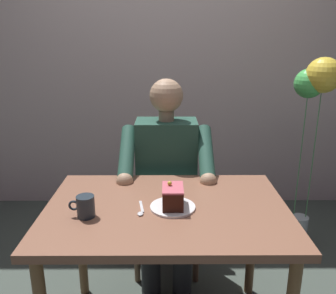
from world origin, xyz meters
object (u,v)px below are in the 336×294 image
Objects in this scene: coffee_cup at (85,206)px; balloon_display at (315,103)px; chair at (166,190)px; cake_slice at (173,196)px; seated_person at (166,180)px; dessert_spoon at (141,210)px; dining_table at (166,223)px.

coffee_cup is 0.08× the size of balloon_display.
chair is 1.12m from balloon_display.
balloon_display is at bearing -137.66° from cake_slice.
chair reaches higher than cake_slice.
seated_person is 0.70m from coffee_cup.
cake_slice is 0.38m from coffee_cup.
seated_person is 1.10m from balloon_display.
seated_person reaches higher than coffee_cup.
cake_slice is 0.96× the size of dessert_spoon.
cake_slice is at bearing 149.83° from dining_table.
dining_table is at bearing 40.97° from balloon_display.
cake_slice is at bearing -168.26° from coffee_cup.
cake_slice reaches higher than coffee_cup.
dessert_spoon is (0.11, 0.05, 0.09)m from dining_table.
seated_person is (0.00, 0.17, 0.14)m from chair.
chair is 0.88m from coffee_cup.
seated_person is 0.54m from cake_slice.
chair is 0.68× the size of balloon_display.
dining_table is 0.69m from chair.
chair is 8.08× the size of coffee_cup.
chair is at bearing 9.81° from balloon_display.
coffee_cup is at bearing 11.32° from dessert_spoon.
seated_person is at bearing -120.03° from coffee_cup.
seated_person reaches higher than cake_slice.
seated_person is 8.58× the size of dessert_spoon.
dining_table is 0.50m from seated_person.
balloon_display is at bearing -140.59° from dessert_spoon.
chair reaches higher than dessert_spoon.
balloon_display is at bearing -170.19° from chair.
coffee_cup reaches higher than dining_table.
dessert_spoon is (0.11, 0.72, 0.23)m from chair.
chair is at bearing -87.69° from cake_slice.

